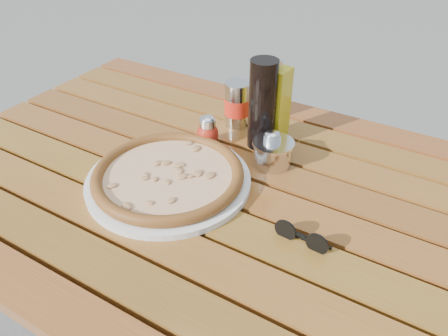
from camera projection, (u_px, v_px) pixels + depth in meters
The scene contains 10 objects.
table at pixel (220, 210), 1.00m from camera, with size 1.40×0.90×0.75m.
plate at pixel (169, 181), 0.95m from camera, with size 0.36×0.36×0.01m, color silver.
pizza at pixel (168, 175), 0.95m from camera, with size 0.35×0.35×0.03m.
pepper_shaker at pixel (208, 131), 1.07m from camera, with size 0.06×0.06×0.08m.
oregano_shaker at pixel (271, 147), 1.01m from camera, with size 0.06×0.06×0.08m.
dark_bottle at pixel (262, 105), 1.02m from camera, with size 0.07×0.07×0.22m, color black.
soda_can at pixel (237, 105), 1.14m from camera, with size 0.07×0.07×0.12m.
olive_oil_cruet at pixel (276, 105), 1.05m from camera, with size 0.06×0.06×0.21m.
parmesan_tin at pixel (273, 152), 1.00m from camera, with size 0.11×0.11×0.07m.
sunglasses at pixel (301, 237), 0.80m from camera, with size 0.11×0.03×0.04m.
Camera 1 is at (0.40, -0.65, 1.33)m, focal length 35.00 mm.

